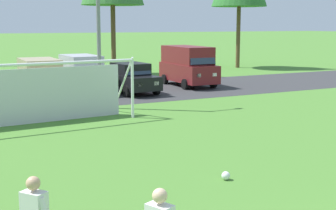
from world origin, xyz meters
TOP-DOWN VIEW (x-y plane):
  - ground_plane at (0.00, 15.00)m, footprint 400.00×400.00m
  - parking_lot_strip at (0.00, 22.27)m, footprint 52.00×8.40m
  - soccer_ball at (0.70, 6.16)m, footprint 0.22×0.22m
  - soccer_goal at (-1.85, 15.41)m, footprint 7.55×2.53m
  - parked_car_slot_center_left at (-0.59, 21.16)m, footprint 2.21×4.64m
  - parked_car_slot_center at (2.21, 23.10)m, footprint 2.19×4.63m
  - parked_car_slot_center_right at (4.70, 21.76)m, footprint 2.18×4.27m
  - parked_car_slot_right at (9.23, 23.19)m, footprint 2.34×4.87m
  - street_lamp at (1.61, 17.83)m, footprint 2.00×0.32m

SIDE VIEW (x-z plane):
  - ground_plane at x=0.00m, z-range 0.00..0.00m
  - parking_lot_strip at x=0.00m, z-range 0.00..0.01m
  - soccer_ball at x=0.70m, z-range 0.00..0.22m
  - parked_car_slot_center_right at x=4.70m, z-range 0.02..1.74m
  - parked_car_slot_center_left at x=-0.59m, z-range 0.03..2.19m
  - parked_car_slot_center at x=2.21m, z-range 0.03..2.19m
  - soccer_goal at x=-1.85m, z-range 0.01..2.58m
  - parked_car_slot_right at x=9.23m, z-range 0.08..2.60m
  - street_lamp at x=1.61m, z-range 0.14..7.90m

